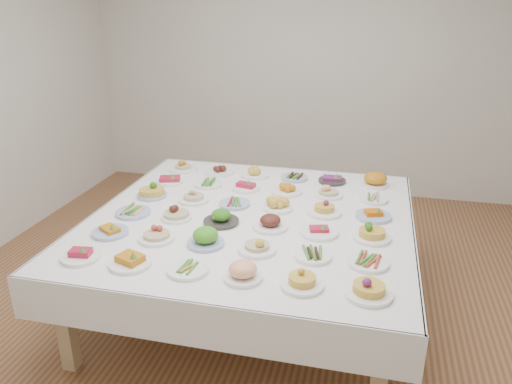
% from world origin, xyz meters
% --- Properties ---
extents(room_envelope, '(5.02, 5.02, 2.81)m').
position_xyz_m(room_envelope, '(0.00, 0.00, 1.83)').
color(room_envelope, '#915C3C').
rests_on(room_envelope, ground).
extents(display_table, '(2.28, 2.28, 0.75)m').
position_xyz_m(display_table, '(0.07, -0.13, 0.69)').
color(display_table, white).
rests_on(display_table, ground).
extents(dish_0, '(0.23, 0.23, 0.09)m').
position_xyz_m(dish_0, '(-0.78, -0.98, 0.78)').
color(dish_0, white).
rests_on(dish_0, display_table).
extents(dish_1, '(0.25, 0.25, 0.11)m').
position_xyz_m(dish_1, '(-0.45, -0.99, 0.80)').
color(dish_1, white).
rests_on(dish_1, display_table).
extents(dish_2, '(0.24, 0.24, 0.05)m').
position_xyz_m(dish_2, '(-0.09, -0.98, 0.77)').
color(dish_2, white).
rests_on(dish_2, display_table).
extents(dish_3, '(0.22, 0.22, 0.11)m').
position_xyz_m(dish_3, '(0.23, -0.98, 0.80)').
color(dish_3, white).
rests_on(dish_3, display_table).
extents(dish_4, '(0.24, 0.24, 0.13)m').
position_xyz_m(dish_4, '(0.57, -0.98, 0.81)').
color(dish_4, white).
rests_on(dish_4, display_table).
extents(dish_5, '(0.26, 0.26, 0.15)m').
position_xyz_m(dish_5, '(0.92, -0.98, 0.82)').
color(dish_5, white).
rests_on(dish_5, display_table).
extents(dish_6, '(0.24, 0.24, 0.10)m').
position_xyz_m(dish_6, '(-0.77, -0.64, 0.79)').
color(dish_6, '#4C66B2').
rests_on(dish_6, display_table).
extents(dish_7, '(0.23, 0.23, 0.13)m').
position_xyz_m(dish_7, '(-0.44, -0.64, 0.81)').
color(dish_7, white).
rests_on(dish_7, display_table).
extents(dish_8, '(0.24, 0.24, 0.13)m').
position_xyz_m(dish_8, '(-0.10, -0.64, 0.81)').
color(dish_8, '#4C66B2').
rests_on(dish_8, display_table).
extents(dish_9, '(0.24, 0.24, 0.14)m').
position_xyz_m(dish_9, '(0.23, -0.64, 0.82)').
color(dish_9, white).
rests_on(dish_9, display_table).
extents(dish_10, '(0.22, 0.22, 0.05)m').
position_xyz_m(dish_10, '(0.58, -0.64, 0.77)').
color(dish_10, white).
rests_on(dish_10, display_table).
extents(dish_11, '(0.24, 0.24, 0.06)m').
position_xyz_m(dish_11, '(0.91, -0.64, 0.77)').
color(dish_11, white).
rests_on(dish_11, display_table).
extents(dish_12, '(0.25, 0.25, 0.06)m').
position_xyz_m(dish_12, '(-0.78, -0.30, 0.78)').
color(dish_12, '#4C66B2').
rests_on(dish_12, display_table).
extents(dish_13, '(0.22, 0.22, 0.13)m').
position_xyz_m(dish_13, '(-0.44, -0.30, 0.81)').
color(dish_13, white).
rests_on(dish_13, display_table).
extents(dish_14, '(0.25, 0.25, 0.13)m').
position_xyz_m(dish_14, '(-0.11, -0.30, 0.81)').
color(dish_14, '#2D2B28').
rests_on(dish_14, display_table).
extents(dish_15, '(0.24, 0.24, 0.13)m').
position_xyz_m(dish_15, '(0.24, -0.29, 0.81)').
color(dish_15, white).
rests_on(dish_15, display_table).
extents(dish_16, '(0.25, 0.25, 0.10)m').
position_xyz_m(dish_16, '(0.58, -0.31, 0.79)').
color(dish_16, white).
rests_on(dish_16, display_table).
extents(dish_17, '(0.25, 0.25, 0.14)m').
position_xyz_m(dish_17, '(0.92, -0.30, 0.82)').
color(dish_17, white).
rests_on(dish_17, display_table).
extents(dish_18, '(0.25, 0.24, 0.15)m').
position_xyz_m(dish_18, '(-0.79, 0.04, 0.82)').
color(dish_18, '#4C66B2').
rests_on(dish_18, display_table).
extents(dish_19, '(0.23, 0.23, 0.12)m').
position_xyz_m(dish_19, '(-0.43, 0.04, 0.80)').
color(dish_19, white).
rests_on(dish_19, display_table).
extents(dish_20, '(0.23, 0.23, 0.05)m').
position_xyz_m(dish_20, '(-0.10, 0.03, 0.77)').
color(dish_20, '#4C66B2').
rests_on(dish_20, display_table).
extents(dish_21, '(0.22, 0.22, 0.10)m').
position_xyz_m(dish_21, '(0.23, 0.03, 0.80)').
color(dish_21, white).
rests_on(dish_21, display_table).
extents(dish_22, '(0.25, 0.25, 0.13)m').
position_xyz_m(dish_22, '(0.58, 0.04, 0.81)').
color(dish_22, white).
rests_on(dish_22, display_table).
extents(dish_23, '(0.25, 0.25, 0.10)m').
position_xyz_m(dish_23, '(0.93, 0.05, 0.79)').
color(dish_23, '#4C66B2').
rests_on(dish_23, display_table).
extents(dish_24, '(0.22, 0.22, 0.10)m').
position_xyz_m(dish_24, '(-0.77, 0.37, 0.79)').
color(dish_24, white).
rests_on(dish_24, display_table).
extents(dish_25, '(0.23, 0.23, 0.06)m').
position_xyz_m(dish_25, '(-0.43, 0.38, 0.77)').
color(dish_25, white).
rests_on(dish_25, display_table).
extents(dish_26, '(0.23, 0.23, 0.09)m').
position_xyz_m(dish_26, '(-0.10, 0.37, 0.78)').
color(dish_26, white).
rests_on(dish_26, display_table).
extents(dish_27, '(0.24, 0.24, 0.10)m').
position_xyz_m(dish_27, '(0.23, 0.38, 0.79)').
color(dish_27, white).
rests_on(dish_27, display_table).
extents(dish_28, '(0.22, 0.22, 0.13)m').
position_xyz_m(dish_28, '(0.57, 0.38, 0.81)').
color(dish_28, white).
rests_on(dish_28, display_table).
extents(dish_29, '(0.22, 0.22, 0.05)m').
position_xyz_m(dish_29, '(0.92, 0.37, 0.77)').
color(dish_29, white).
rests_on(dish_29, display_table).
extents(dish_30, '(0.26, 0.26, 0.13)m').
position_xyz_m(dish_30, '(-0.78, 0.71, 0.81)').
color(dish_30, white).
rests_on(dish_30, display_table).
extents(dish_31, '(0.25, 0.25, 0.10)m').
position_xyz_m(dish_31, '(-0.44, 0.71, 0.79)').
color(dish_31, white).
rests_on(dish_31, display_table).
extents(dish_32, '(0.24, 0.24, 0.10)m').
position_xyz_m(dish_32, '(-0.11, 0.71, 0.80)').
color(dish_32, white).
rests_on(dish_32, display_table).
extents(dish_33, '(0.23, 0.23, 0.05)m').
position_xyz_m(dish_33, '(0.24, 0.72, 0.77)').
color(dish_33, '#4C66B2').
rests_on(dish_33, display_table).
extents(dish_34, '(0.23, 0.23, 0.10)m').
position_xyz_m(dish_34, '(0.57, 0.72, 0.79)').
color(dish_34, '#2D2B28').
rests_on(dish_34, display_table).
extents(dish_35, '(0.26, 0.26, 0.14)m').
position_xyz_m(dish_35, '(0.92, 0.71, 0.82)').
color(dish_35, white).
rests_on(dish_35, display_table).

